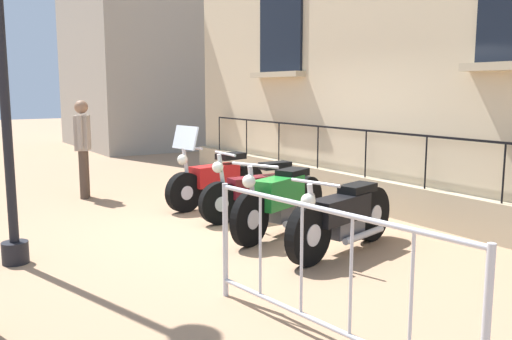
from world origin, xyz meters
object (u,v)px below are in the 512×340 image
Objects in this scene: crowd_barrier at (325,271)px; pedestrian_standing at (83,143)px; motorcycle_green at (281,201)px; motorcycle_black at (343,217)px; motorcycle_red at (216,180)px; motorcycle_maroon at (258,193)px.

pedestrian_standing is at bearing -90.61° from crowd_barrier.
motorcycle_green is 1.03m from motorcycle_black.
motorcycle_red reaches higher than motorcycle_black.
motorcycle_maroon is 0.77× the size of crowd_barrier.
pedestrian_standing is at bearing -60.05° from motorcycle_maroon.
motorcycle_red is 1.08m from motorcycle_maroon.
pedestrian_standing is (-0.07, -6.47, 0.39)m from crowd_barrier.
motorcycle_black is at bearing 98.22° from motorcycle_green.
motorcycle_green is 0.78× the size of crowd_barrier.
motorcycle_red reaches higher than motorcycle_maroon.
motorcycle_red is at bearing -84.94° from motorcycle_maroon.
crowd_barrier is (1.75, 3.55, 0.18)m from motorcycle_maroon.
motorcycle_maroon is 1.91m from motorcycle_black.
motorcycle_black is (-0.01, 2.98, -0.01)m from motorcycle_red.
crowd_barrier is at bearing 60.30° from motorcycle_green.
motorcycle_green is (0.14, 1.96, 0.03)m from motorcycle_red.
motorcycle_black is 5.11m from pedestrian_standing.
crowd_barrier is at bearing 44.58° from motorcycle_black.
motorcycle_red is 2.98m from motorcycle_black.
pedestrian_standing is (1.68, -2.92, 0.57)m from motorcycle_maroon.
motorcycle_red is 4.92m from crowd_barrier.
motorcycle_maroon is (-0.10, 1.08, -0.03)m from motorcycle_red.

